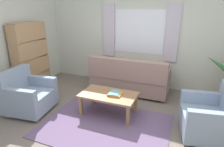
% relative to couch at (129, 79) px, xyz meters
% --- Properties ---
extents(ground_plane, '(6.24, 6.24, 0.00)m').
position_rel_couch_xyz_m(ground_plane, '(0.04, -1.57, -0.37)').
color(ground_plane, '#6B6056').
extents(wall_back, '(5.32, 0.12, 2.60)m').
position_rel_couch_xyz_m(wall_back, '(0.04, 0.69, 0.93)').
color(wall_back, beige).
rests_on(wall_back, ground_plane).
extents(window_with_curtains, '(1.98, 0.07, 1.40)m').
position_rel_couch_xyz_m(window_with_curtains, '(0.04, 0.61, 1.08)').
color(window_with_curtains, white).
extents(area_rug, '(2.29, 1.66, 0.01)m').
position_rel_couch_xyz_m(area_rug, '(0.04, -1.57, -0.36)').
color(area_rug, '#604C6B').
rests_on(area_rug, ground_plane).
extents(couch, '(1.90, 0.82, 0.92)m').
position_rel_couch_xyz_m(couch, '(0.00, 0.00, 0.00)').
color(couch, gray).
rests_on(couch, ground_plane).
extents(armchair_left, '(0.93, 0.94, 0.88)m').
position_rel_couch_xyz_m(armchair_left, '(-1.66, -1.65, -0.01)').
color(armchair_left, gray).
rests_on(armchair_left, ground_plane).
extents(armchair_right, '(0.95, 0.97, 0.88)m').
position_rel_couch_xyz_m(armchair_right, '(1.78, -1.16, -0.01)').
color(armchair_right, gray).
rests_on(armchair_right, ground_plane).
extents(coffee_table, '(1.10, 0.64, 0.44)m').
position_rel_couch_xyz_m(coffee_table, '(-0.07, -1.15, 0.01)').
color(coffee_table, olive).
rests_on(coffee_table, ground_plane).
extents(book_stack_on_table, '(0.28, 0.28, 0.05)m').
position_rel_couch_xyz_m(book_stack_on_table, '(0.06, -1.14, 0.09)').
color(book_stack_on_table, orange).
rests_on(book_stack_on_table, coffee_table).
extents(bookshelf, '(0.30, 0.94, 1.72)m').
position_rel_couch_xyz_m(bookshelf, '(-2.30, -0.73, 0.43)').
color(bookshelf, '#A87F56').
rests_on(bookshelf, ground_plane).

